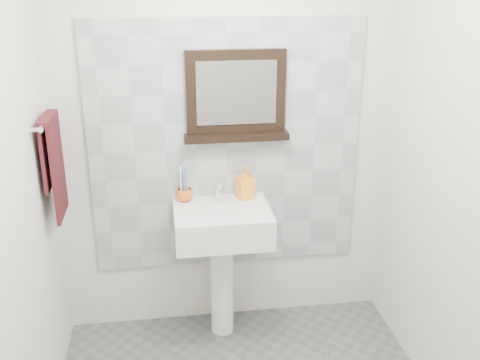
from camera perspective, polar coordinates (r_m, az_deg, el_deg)
name	(u,v)px	position (r m, az deg, el deg)	size (l,w,h in m)	color
back_wall	(226,131)	(3.31, -1.44, 4.96)	(2.00, 0.01, 2.50)	silver
left_wall	(1,219)	(2.33, -23.11, -3.69)	(0.01, 2.20, 2.50)	silver
splashback	(226,148)	(3.33, -1.40, 3.25)	(1.60, 0.02, 1.50)	#A4ADB1
pedestal_sink	(222,237)	(3.30, -1.83, -5.79)	(0.55, 0.44, 0.96)	white
toothbrush_cup	(184,195)	(3.32, -5.67, -1.51)	(0.10, 0.10, 0.08)	orange
toothbrushes	(184,181)	(3.29, -5.67, -0.14)	(0.05, 0.04, 0.21)	white
soap_dispenser	(245,182)	(3.32, 0.48, -0.21)	(0.09, 0.09, 0.20)	orange
framed_mirror	(236,98)	(3.23, -0.42, 8.35)	(0.61, 0.11, 0.52)	black
towel_bar	(47,120)	(3.02, -19.03, 5.82)	(0.07, 0.40, 0.03)	silver
hand_towel	(53,159)	(3.08, -18.45, 2.05)	(0.06, 0.30, 0.55)	#350E13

